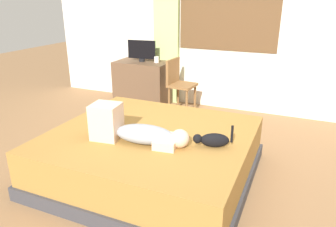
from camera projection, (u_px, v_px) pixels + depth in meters
ground_plane at (162, 180)px, 3.26m from camera, size 16.00×16.00×0.00m
back_wall_with_window at (229, 18)px, 4.91m from camera, size 6.40×0.14×2.90m
bed at (151, 155)px, 3.26m from camera, size 2.00×1.85×0.49m
person_lying at (134, 130)px, 2.94m from camera, size 0.94×0.36×0.34m
cat at (213, 140)px, 2.85m from camera, size 0.34×0.19×0.21m
desk at (143, 83)px, 5.44m from camera, size 0.90×0.56×0.74m
tv_monitor at (142, 51)px, 5.26m from camera, size 0.48×0.10×0.35m
cup at (157, 60)px, 5.21m from camera, size 0.08×0.08×0.10m
chair_by_desk at (178, 82)px, 4.97m from camera, size 0.41×0.41×0.86m
curtain_left at (166, 28)px, 5.25m from camera, size 0.44×0.06×2.54m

